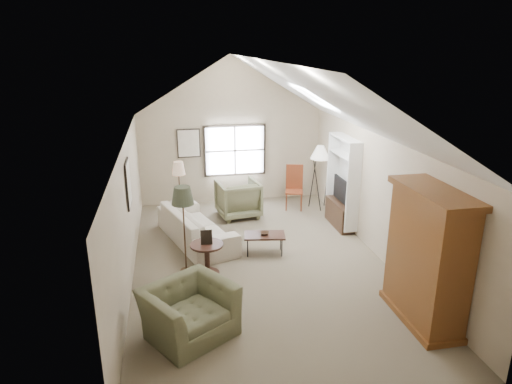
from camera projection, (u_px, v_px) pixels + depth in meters
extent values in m
cube|color=#6D614E|center=(260.00, 263.00, 9.28)|extent=(5.00, 8.00, 0.01)
cube|color=tan|center=(231.00, 157.00, 12.62)|extent=(5.00, 0.01, 2.50)
cube|color=tan|center=(330.00, 323.00, 5.16)|extent=(5.00, 0.01, 2.50)
cube|color=tan|center=(128.00, 214.00, 8.44)|extent=(0.01, 8.00, 2.50)
cube|color=tan|center=(379.00, 198.00, 9.35)|extent=(0.01, 8.00, 2.50)
cube|color=black|center=(235.00, 150.00, 12.54)|extent=(1.72, 0.08, 1.42)
cube|color=black|center=(128.00, 184.00, 8.57)|extent=(0.68, 0.04, 0.88)
cube|color=black|center=(189.00, 143.00, 12.24)|extent=(0.62, 0.04, 0.78)
cube|color=brown|center=(428.00, 257.00, 7.10)|extent=(0.60, 1.50, 2.20)
cube|color=white|center=(343.00, 181.00, 10.84)|extent=(0.32, 1.30, 2.10)
cube|color=#382316|center=(340.00, 214.00, 11.10)|extent=(0.34, 1.18, 0.60)
cube|color=black|center=(341.00, 190.00, 10.91)|extent=(0.05, 0.90, 0.55)
imported|color=beige|center=(196.00, 226.00, 10.21)|extent=(1.74, 2.73, 0.74)
imported|color=#616144|center=(189.00, 311.00, 6.90)|extent=(1.64, 1.59, 0.81)
imported|color=#646748|center=(238.00, 199.00, 11.68)|extent=(1.15, 1.17, 0.94)
cube|color=#351E15|center=(264.00, 244.00, 9.65)|extent=(0.92, 0.61, 0.44)
imported|color=#311F14|center=(265.00, 233.00, 9.58)|extent=(0.24, 0.24, 0.05)
cylinder|color=#371E16|center=(207.00, 259.00, 8.76)|extent=(0.80, 0.80, 0.64)
cube|color=maroon|center=(294.00, 188.00, 12.16)|extent=(0.57, 0.57, 1.18)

